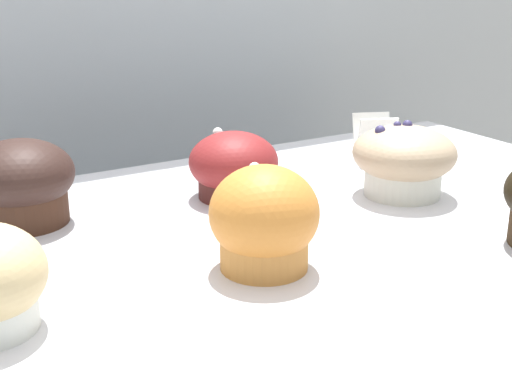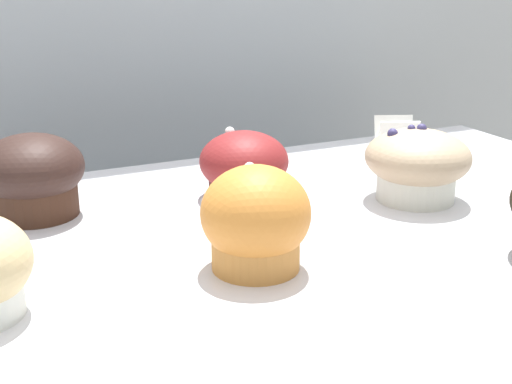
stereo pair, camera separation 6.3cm
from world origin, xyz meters
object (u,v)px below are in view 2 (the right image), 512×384
at_px(muffin_front_left, 256,221).
at_px(muffin_back_center, 417,164).
at_px(muffin_back_left, 244,166).
at_px(muffin_front_right, 32,176).

distance_m(muffin_front_left, muffin_back_center, 0.25).
distance_m(muffin_back_left, muffin_front_right, 0.23).
bearing_deg(muffin_back_left, muffin_back_center, -28.50).
relative_size(muffin_front_left, muffin_front_right, 0.88).
height_order(muffin_front_left, muffin_front_right, muffin_front_left).
distance_m(muffin_back_left, muffin_back_center, 0.19).
bearing_deg(muffin_front_right, muffin_front_left, -54.95).
distance_m(muffin_front_left, muffin_front_right, 0.27).
distance_m(muffin_back_left, muffin_front_left, 0.19).
height_order(muffin_back_left, muffin_front_left, muffin_front_left).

